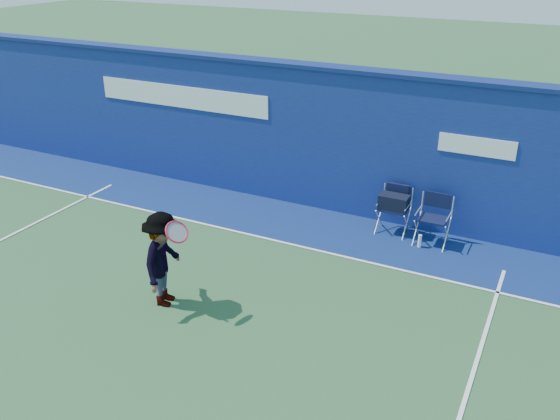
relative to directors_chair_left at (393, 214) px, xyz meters
The scene contains 8 objects.
ground 5.14m from the directors_chair_left, 116.13° to the right, with size 80.00×80.00×0.00m, color #2C522F.
stadium_wall 2.60m from the directors_chair_left, 165.09° to the left, with size 24.00×0.50×3.08m.
out_of_bounds_strip 2.34m from the directors_chair_left, 167.54° to the right, with size 24.00×1.80×0.01m, color navy.
court_lines 4.61m from the directors_chair_left, 119.43° to the right, with size 24.00×12.00×0.01m.
directors_chair_left is the anchor object (origin of this frame).
directors_chair_right 0.83m from the directors_chair_left, ahead, with size 0.58×0.52×0.97m.
water_bottle 0.81m from the directors_chair_left, 30.61° to the right, with size 0.07×0.07×0.26m, color white.
tennis_player 4.83m from the directors_chair_left, 121.71° to the right, with size 1.01×1.14×1.59m.
Camera 1 is at (5.00, -5.95, 5.40)m, focal length 38.00 mm.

